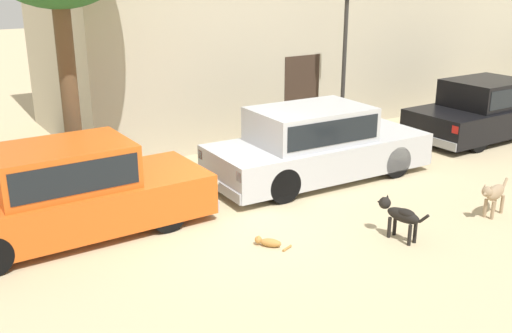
% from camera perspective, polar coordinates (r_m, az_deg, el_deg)
% --- Properties ---
extents(ground_plane, '(80.00, 80.00, 0.00)m').
position_cam_1_polar(ground_plane, '(10.15, -1.92, -5.65)').
color(ground_plane, tan).
extents(parked_sedan_nearest, '(4.73, 1.71, 1.54)m').
position_cam_1_polar(parked_sedan_nearest, '(9.96, -17.80, -2.34)').
color(parked_sedan_nearest, '#D15619').
rests_on(parked_sedan_nearest, ground_plane).
extents(parked_sedan_second, '(4.92, 2.03, 1.53)m').
position_cam_1_polar(parked_sedan_second, '(12.20, 5.79, 2.27)').
color(parked_sedan_second, '#B2B5BA').
rests_on(parked_sedan_second, ground_plane).
extents(parked_sedan_third, '(4.46, 1.82, 1.51)m').
position_cam_1_polar(parked_sedan_third, '(16.42, 21.31, 5.21)').
color(parked_sedan_third, black).
rests_on(parked_sedan_third, ground_plane).
extents(stray_dog_spotted, '(0.29, 1.00, 0.67)m').
position_cam_1_polar(stray_dog_spotted, '(9.74, 13.76, -4.49)').
color(stray_dog_spotted, black).
rests_on(stray_dog_spotted, ground_plane).
extents(stray_dog_tan, '(0.96, 0.32, 0.67)m').
position_cam_1_polar(stray_dog_tan, '(11.14, 22.05, -2.46)').
color(stray_dog_tan, '#997F60').
rests_on(stray_dog_tan, ground_plane).
extents(stray_cat, '(0.46, 0.50, 0.16)m').
position_cam_1_polar(stray_cat, '(9.36, 1.24, -7.35)').
color(stray_cat, '#B77F3D').
rests_on(stray_cat, ground_plane).
extents(street_lamp, '(0.22, 0.22, 3.79)m').
position_cam_1_polar(street_lamp, '(14.69, 8.61, 11.53)').
color(street_lamp, '#2D2B28').
rests_on(street_lamp, ground_plane).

